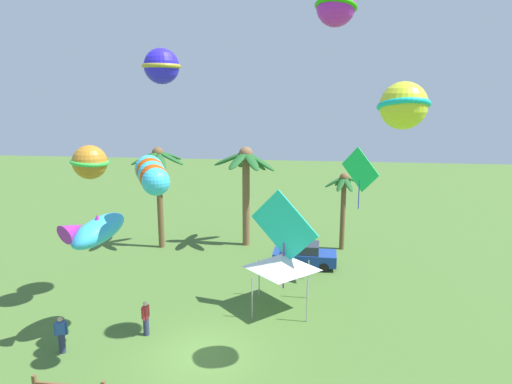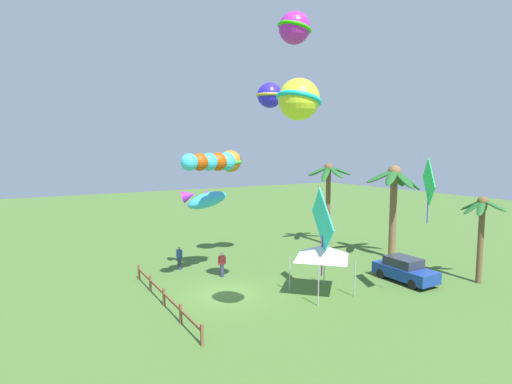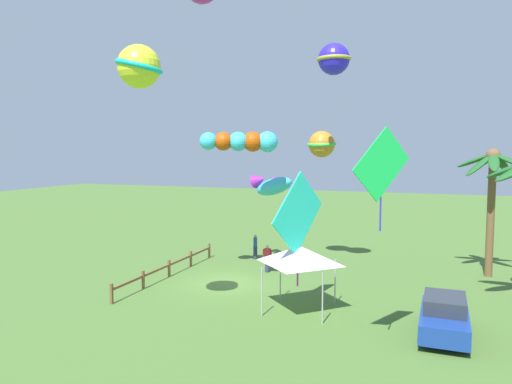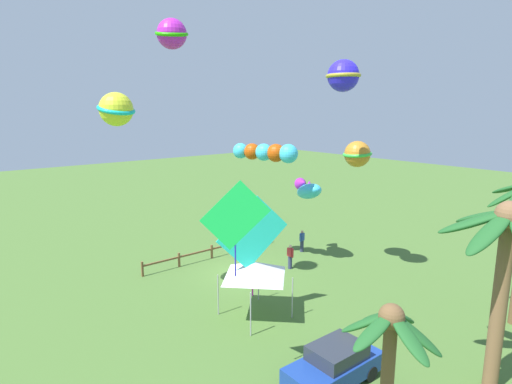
% 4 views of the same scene
% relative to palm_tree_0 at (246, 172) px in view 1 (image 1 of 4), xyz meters
% --- Properties ---
extents(ground_plane, '(120.00, 120.00, 0.00)m').
position_rel_palm_tree_0_xyz_m(ground_plane, '(0.44, -14.39, -5.30)').
color(ground_plane, '#476B2D').
extents(palm_tree_0, '(4.48, 4.34, 7.07)m').
position_rel_palm_tree_0_xyz_m(palm_tree_0, '(0.00, 0.00, 0.00)').
color(palm_tree_0, brown).
rests_on(palm_tree_0, ground).
extents(palm_tree_1, '(2.78, 2.65, 5.39)m').
position_rel_palm_tree_0_xyz_m(palm_tree_1, '(6.74, -0.02, -1.33)').
color(palm_tree_1, brown).
rests_on(palm_tree_1, ground).
extents(palm_tree_2, '(3.70, 3.78, 7.10)m').
position_rel_palm_tree_0_xyz_m(palm_tree_2, '(-5.91, -1.27, 0.15)').
color(palm_tree_2, brown).
rests_on(palm_tree_2, ground).
extents(parked_car_0, '(3.93, 1.80, 1.51)m').
position_rel_palm_tree_0_xyz_m(parked_car_0, '(4.23, -3.76, -4.55)').
color(parked_car_0, navy).
rests_on(parked_car_0, ground).
extents(spectator_0, '(0.52, 0.34, 1.59)m').
position_rel_palm_tree_0_xyz_m(spectator_0, '(-5.38, -14.96, -4.48)').
color(spectator_0, '#2D3351').
rests_on(spectator_0, ground).
extents(spectator_1, '(0.26, 0.55, 1.59)m').
position_rel_palm_tree_0_xyz_m(spectator_1, '(-2.46, -13.14, -4.48)').
color(spectator_1, '#2D3351').
rests_on(spectator_1, ground).
extents(festival_tent, '(2.86, 2.86, 2.85)m').
position_rel_palm_tree_0_xyz_m(festival_tent, '(3.28, -9.65, -2.83)').
color(festival_tent, '#9E9EA3').
rests_on(festival_tent, ground).
extents(kite_ball_0, '(2.59, 2.59, 1.67)m').
position_rel_palm_tree_0_xyz_m(kite_ball_0, '(-2.54, -9.45, 6.53)').
color(kite_ball_0, '#2D20EF').
extents(kite_ball_1, '(2.11, 2.10, 1.62)m').
position_rel_palm_tree_0_xyz_m(kite_ball_1, '(-5.79, -10.78, 2.08)').
color(kite_ball_1, '#C17B22').
extents(kite_ball_2, '(2.02, 2.01, 1.61)m').
position_rel_palm_tree_0_xyz_m(kite_ball_2, '(7.71, -14.69, 4.80)').
color(kite_ball_2, yellow).
extents(kite_fish_3, '(2.42, 3.35, 1.71)m').
position_rel_palm_tree_0_xyz_m(kite_fish_3, '(-4.35, -13.50, -0.41)').
color(kite_fish_3, '#38BCED').
extents(kite_diamond_4, '(3.37, 1.33, 5.00)m').
position_rel_palm_tree_0_xyz_m(kite_diamond_4, '(3.37, -9.73, -1.07)').
color(kite_diamond_4, '#25DBC1').
extents(kite_ball_5, '(2.10, 2.10, 1.41)m').
position_rel_palm_tree_0_xyz_m(kite_ball_5, '(5.38, -13.24, 8.27)').
color(kite_ball_5, '#BA24B9').
extents(kite_tube_6, '(2.44, 4.03, 1.17)m').
position_rel_palm_tree_0_xyz_m(kite_tube_6, '(-1.43, -14.28, 2.19)').
color(kite_tube_6, '#39C1EA').
extents(kite_diamond_7, '(1.90, 1.61, 3.42)m').
position_rel_palm_tree_0_xyz_m(kite_diamond_7, '(7.20, -5.89, 1.20)').
color(kite_diamond_7, '#1AD250').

